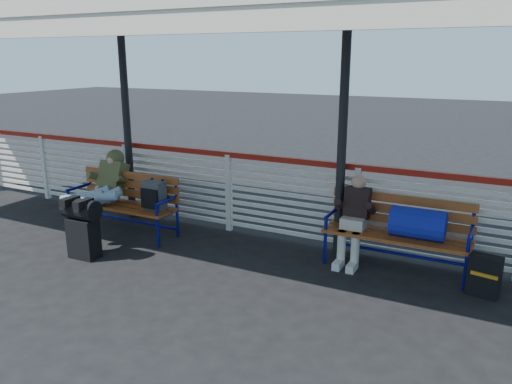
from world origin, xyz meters
The scene contains 9 objects.
ground centered at (0.00, 0.00, 0.00)m, with size 60.00×60.00×0.00m, color black.
fence centered at (0.00, 1.90, 0.66)m, with size 12.08×0.08×1.24m.
canopy centered at (0.00, 0.87, 3.04)m, with size 12.60×3.60×3.16m.
luggage_stack centered at (-1.18, 0.06, 0.45)m, with size 0.50×0.29×0.82m.
bench_left centered at (-1.21, 1.10, 0.58)m, with size 1.80×0.56×0.92m.
bench_right centered at (2.76, 1.59, 0.61)m, with size 1.80×0.56×0.92m.
traveler_man centered at (-1.53, 0.75, 0.70)m, with size 0.94×1.64×0.77m.
companion_person centered at (2.06, 1.57, 0.60)m, with size 0.32×0.66×1.15m.
suitcase_side centered at (3.66, 1.29, 0.24)m, with size 0.37×0.27×0.47m.
Camera 1 is at (3.72, -4.47, 2.62)m, focal length 35.00 mm.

